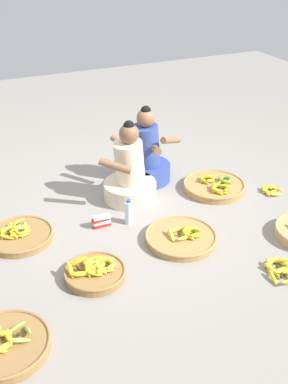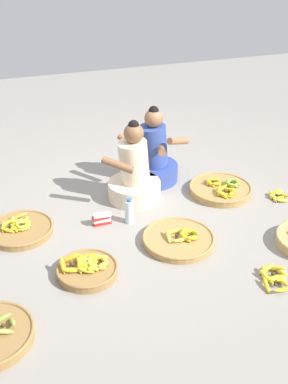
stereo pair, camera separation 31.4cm
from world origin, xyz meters
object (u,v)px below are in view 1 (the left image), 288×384
(banana_basket_mid_left, at_px, (214,186))
(loose_bananas_back_left, at_px, (271,190))
(loose_bananas_mid_right, at_px, (279,269))
(water_bottle, at_px, (129,212))
(vendor_woman_behind, at_px, (146,157))
(banana_basket_front_center, at_px, (181,237))
(banana_basket_near_bicycle, at_px, (5,345))
(packet_carton_stack, at_px, (102,221))
(banana_basket_front_right, at_px, (95,272))
(banana_basket_back_right, at_px, (19,235))
(vendor_woman_front, at_px, (130,175))

(banana_basket_mid_left, height_order, loose_bananas_back_left, banana_basket_mid_left)
(loose_bananas_mid_right, distance_m, water_bottle, 1.39)
(vendor_woman_behind, bearing_deg, banana_basket_front_center, -99.04)
(loose_bananas_back_left, bearing_deg, loose_bananas_mid_right, -124.40)
(banana_basket_front_center, relative_size, banana_basket_mid_left, 0.98)
(loose_bananas_back_left, bearing_deg, banana_basket_near_bicycle, -160.87)
(packet_carton_stack, bearing_deg, banana_basket_mid_left, 7.51)
(banana_basket_front_center, distance_m, loose_bananas_mid_right, 0.85)
(banana_basket_front_right, bearing_deg, banana_basket_back_right, 120.23)
(banana_basket_back_right, height_order, packet_carton_stack, banana_basket_back_right)
(vendor_woman_behind, xyz_separation_m, banana_basket_front_center, (-0.18, -1.15, -0.23))
(banana_basket_near_bicycle, xyz_separation_m, loose_bananas_mid_right, (2.10, -0.08, -0.02))
(banana_basket_front_center, bearing_deg, packet_carton_stack, 138.40)
(banana_basket_near_bicycle, bearing_deg, banana_basket_front_center, 20.83)
(vendor_woman_behind, distance_m, banana_basket_front_right, 1.67)
(water_bottle, bearing_deg, banana_basket_front_center, -55.38)
(banana_basket_mid_left, distance_m, packet_carton_stack, 1.30)
(banana_basket_back_right, relative_size, loose_bananas_mid_right, 1.79)
(banana_basket_front_center, relative_size, banana_basket_near_bicycle, 1.06)
(banana_basket_near_bicycle, distance_m, loose_bananas_back_left, 2.99)
(banana_basket_front_right, distance_m, banana_basket_front_center, 0.85)
(banana_basket_front_right, relative_size, water_bottle, 1.96)
(banana_basket_front_right, xyz_separation_m, loose_bananas_back_left, (2.06, 0.53, -0.02))
(banana_basket_front_center, relative_size, packet_carton_stack, 3.58)
(banana_basket_front_center, height_order, banana_basket_back_right, banana_basket_front_center)
(water_bottle, bearing_deg, vendor_woman_behind, 55.53)
(vendor_woman_behind, distance_m, loose_bananas_back_left, 1.33)
(banana_basket_mid_left, bearing_deg, banana_basket_front_right, -152.62)
(banana_basket_near_bicycle, distance_m, water_bottle, 1.66)
(banana_basket_back_right, distance_m, loose_bananas_back_left, 2.51)
(banana_basket_mid_left, bearing_deg, banana_basket_back_right, -178.07)
(loose_bananas_back_left, distance_m, loose_bananas_mid_right, 1.28)
(banana_basket_near_bicycle, bearing_deg, loose_bananas_back_left, 19.13)
(banana_basket_near_bicycle, bearing_deg, water_bottle, 39.06)
(vendor_woman_behind, xyz_separation_m, loose_bananas_back_left, (1.05, -0.78, -0.24))
(vendor_woman_behind, bearing_deg, packet_carton_stack, -137.98)
(loose_bananas_mid_right, relative_size, packet_carton_stack, 1.86)
(vendor_woman_behind, xyz_separation_m, banana_basket_near_bicycle, (-1.78, -1.76, -0.22))
(banana_basket_front_center, distance_m, loose_bananas_back_left, 1.29)
(loose_bananas_mid_right, bearing_deg, banana_basket_back_right, 144.25)
(banana_basket_front_right, bearing_deg, packet_carton_stack, 66.20)
(vendor_woman_front, height_order, banana_basket_front_center, vendor_woman_front)
(packet_carton_stack, bearing_deg, vendor_woman_behind, 42.02)
(banana_basket_front_right, xyz_separation_m, banana_basket_near_bicycle, (-0.76, -0.45, -0.01))
(banana_basket_near_bicycle, relative_size, loose_bananas_back_left, 2.69)
(vendor_woman_behind, height_order, banana_basket_mid_left, vendor_woman_behind)
(banana_basket_mid_left, bearing_deg, water_bottle, -168.15)
(banana_basket_back_right, height_order, water_bottle, water_bottle)
(vendor_woman_behind, relative_size, banana_basket_front_right, 1.70)
(banana_basket_front_right, distance_m, banana_basket_back_right, 0.86)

